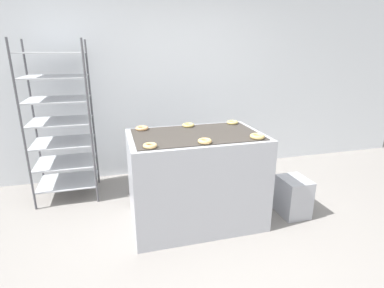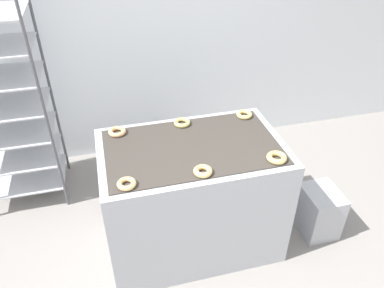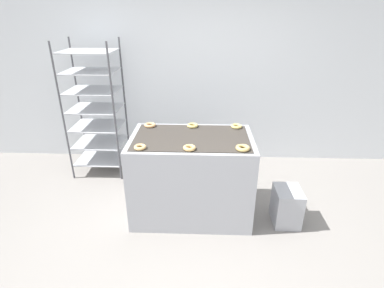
% 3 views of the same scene
% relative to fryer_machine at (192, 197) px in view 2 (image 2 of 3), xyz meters
% --- Properties ---
extents(wall_back, '(8.00, 0.05, 2.80)m').
position_rel_fryer_machine_xyz_m(wall_back, '(-0.00, 1.47, 0.93)').
color(wall_back, silver).
rests_on(wall_back, ground_plane).
extents(fryer_machine, '(1.31, 0.82, 0.95)m').
position_rel_fryer_machine_xyz_m(fryer_machine, '(0.00, 0.00, 0.00)').
color(fryer_machine, '#A8AAB2').
rests_on(fryer_machine, ground_plane).
extents(baking_rack_cart, '(0.70, 0.58, 1.84)m').
position_rel_fryer_machine_xyz_m(baking_rack_cart, '(-1.35, 0.96, 0.46)').
color(baking_rack_cart, '#4C4C51').
rests_on(baking_rack_cart, ground_plane).
extents(glaze_bin, '(0.28, 0.34, 0.42)m').
position_rel_fryer_machine_xyz_m(glaze_bin, '(1.05, -0.16, -0.26)').
color(glaze_bin, '#A8AAB2').
rests_on(glaze_bin, ground_plane).
extents(donut_near_left, '(0.12, 0.12, 0.03)m').
position_rel_fryer_machine_xyz_m(donut_near_left, '(-0.49, -0.30, 0.49)').
color(donut_near_left, '#E2B36F').
rests_on(donut_near_left, fryer_machine).
extents(donut_near_center, '(0.12, 0.12, 0.04)m').
position_rel_fryer_machine_xyz_m(donut_near_center, '(-0.01, -0.30, 0.49)').
color(donut_near_center, '#E8B76C').
rests_on(donut_near_center, fryer_machine).
extents(donut_near_right, '(0.14, 0.14, 0.04)m').
position_rel_fryer_machine_xyz_m(donut_near_right, '(0.50, -0.29, 0.49)').
color(donut_near_right, '#DAB566').
rests_on(donut_near_right, fryer_machine).
extents(donut_far_left, '(0.13, 0.13, 0.03)m').
position_rel_fryer_machine_xyz_m(donut_far_left, '(-0.49, 0.30, 0.49)').
color(donut_far_left, '#E3A76E').
rests_on(donut_far_left, fryer_machine).
extents(donut_far_center, '(0.13, 0.13, 0.03)m').
position_rel_fryer_machine_xyz_m(donut_far_center, '(0.00, 0.30, 0.49)').
color(donut_far_center, '#D4BB66').
rests_on(donut_far_center, fryer_machine).
extents(donut_far_right, '(0.12, 0.12, 0.03)m').
position_rel_fryer_machine_xyz_m(donut_far_right, '(0.50, 0.30, 0.49)').
color(donut_far_right, '#D8BE69').
rests_on(donut_far_right, fryer_machine).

